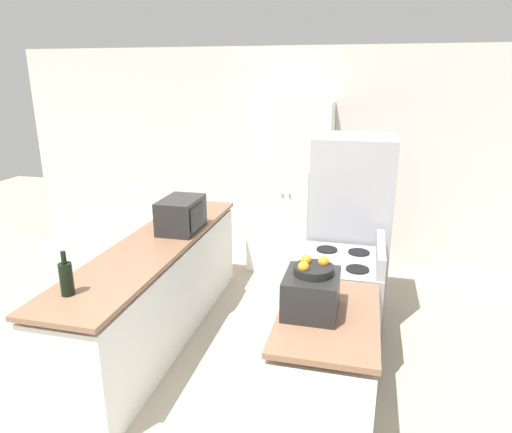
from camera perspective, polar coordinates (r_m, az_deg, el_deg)
The scene contains 10 objects.
wall_back at distance 5.63m, azimuth 3.98°, elevation 7.23°, with size 7.00×0.06×2.60m.
counter_left at distance 4.21m, azimuth -12.18°, elevation -9.13°, with size 0.60×2.75×0.91m.
counter_right at distance 3.10m, azimuth 8.64°, elevation -19.51°, with size 0.60×0.99×0.91m.
pantry_cabinet at distance 5.39m, azimuth 4.23°, elevation 3.51°, with size 0.94×0.53×2.00m.
stove at distance 3.82m, azimuth 10.25°, elevation -11.48°, with size 0.66×0.72×1.07m.
refrigerator at distance 4.34m, azimuth 11.66°, elevation -1.83°, with size 0.73×0.70×1.77m.
microwave at distance 4.23m, azimuth -9.33°, elevation 0.23°, with size 0.33×0.49×0.30m.
wine_bottle at distance 3.22m, azimuth -22.63°, elevation -7.12°, with size 0.09×0.09×0.30m.
toaster_oven at distance 2.80m, azimuth 6.89°, elevation -9.51°, with size 0.33×0.37×0.24m.
fruit_bowl at distance 2.75m, azimuth 7.12°, elevation -6.44°, with size 0.24×0.24×0.10m.
Camera 1 is at (0.94, -1.89, 2.28)m, focal length 32.00 mm.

